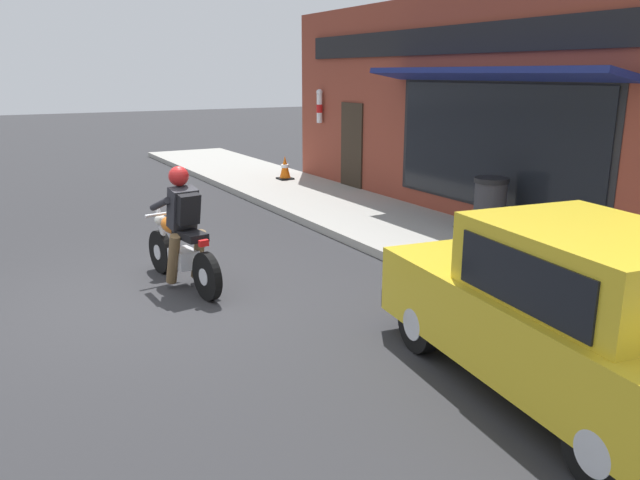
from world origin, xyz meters
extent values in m
plane|color=#2B2B2D|center=(0.00, 0.00, 0.00)|extent=(80.00, 80.00, 0.00)
cube|color=#9E9B93|center=(4.77, 3.00, 0.07)|extent=(2.60, 22.00, 0.14)
cube|color=brown|center=(6.32, 1.94, 2.10)|extent=(0.50, 11.28, 4.20)
cube|color=black|center=(6.05, 0.53, 1.55)|extent=(0.04, 4.74, 2.10)
cube|color=black|center=(6.07, 0.53, 1.55)|extent=(0.02, 4.96, 2.20)
cube|color=#2D2319|center=(6.05, 5.04, 1.05)|extent=(0.04, 0.90, 2.10)
cube|color=navy|center=(5.72, 0.53, 2.75)|extent=(0.81, 5.42, 0.24)
cube|color=black|center=(6.04, 1.94, 3.35)|extent=(0.06, 9.59, 0.50)
cylinder|color=white|center=(5.97, 6.45, 1.90)|extent=(0.14, 0.14, 0.70)
cylinder|color=red|center=(5.97, 6.45, 1.90)|extent=(0.15, 0.15, 0.20)
sphere|color=silver|center=(5.97, 6.45, 2.30)|extent=(0.16, 0.16, 0.16)
cylinder|color=black|center=(0.38, 1.08, 0.31)|extent=(0.19, 0.63, 0.62)
cylinder|color=silver|center=(0.38, 1.08, 0.31)|extent=(0.15, 0.23, 0.22)
cylinder|color=black|center=(0.58, -0.31, 0.31)|extent=(0.19, 0.63, 0.62)
cylinder|color=silver|center=(0.58, -0.31, 0.31)|extent=(0.15, 0.23, 0.22)
cube|color=silver|center=(0.49, 0.33, 0.39)|extent=(0.34, 0.44, 0.24)
ellipsoid|color=orange|center=(0.45, 0.58, 0.80)|extent=(0.37, 0.56, 0.24)
cube|color=black|center=(0.52, 0.11, 0.76)|extent=(0.34, 0.59, 0.10)
cylinder|color=silver|center=(0.39, 0.98, 0.62)|extent=(0.12, 0.33, 0.68)
cylinder|color=silver|center=(0.41, 0.86, 0.91)|extent=(0.56, 0.12, 0.04)
sphere|color=silver|center=(0.39, 1.03, 0.79)|extent=(0.16, 0.16, 0.16)
cylinder|color=silver|center=(0.70, -0.04, 0.29)|extent=(0.16, 0.56, 0.08)
cube|color=red|center=(0.58, -0.26, 0.73)|extent=(0.13, 0.08, 0.08)
cylinder|color=brown|center=(0.32, 0.24, 0.43)|extent=(0.19, 0.37, 0.71)
cylinder|color=brown|center=(0.68, 0.29, 0.43)|extent=(0.19, 0.37, 0.71)
cube|color=#232328|center=(0.50, 0.28, 1.08)|extent=(0.38, 0.37, 0.57)
cylinder|color=#232328|center=(0.26, 0.49, 1.12)|extent=(0.16, 0.53, 0.26)
cylinder|color=#232328|center=(0.66, 0.55, 1.12)|extent=(0.16, 0.53, 0.26)
sphere|color=#A51919|center=(0.49, 0.34, 1.49)|extent=(0.26, 0.26, 0.26)
cube|color=black|center=(0.52, 0.13, 1.10)|extent=(0.31, 0.28, 0.42)
cylinder|color=black|center=(1.98, -2.80, 0.30)|extent=(0.25, 0.62, 0.60)
cylinder|color=silver|center=(1.98, -2.80, 0.30)|extent=(0.24, 0.35, 0.33)
cylinder|color=black|center=(3.41, -2.98, 0.30)|extent=(0.25, 0.62, 0.60)
cylinder|color=silver|center=(3.41, -2.98, 0.30)|extent=(0.24, 0.35, 0.33)
cylinder|color=black|center=(1.67, -5.18, 0.30)|extent=(0.25, 0.62, 0.60)
cylinder|color=silver|center=(1.67, -5.18, 0.30)|extent=(0.24, 0.35, 0.33)
cube|color=gold|center=(2.54, -4.08, 0.60)|extent=(2.10, 3.88, 0.70)
cube|color=gold|center=(2.51, -4.33, 1.24)|extent=(1.67, 2.07, 0.66)
cube|color=black|center=(2.62, -3.47, 1.19)|extent=(1.36, 0.51, 0.51)
cube|color=black|center=(1.79, -4.24, 1.22)|extent=(0.22, 1.51, 0.46)
cube|color=silver|center=(2.27, -2.17, 0.72)|extent=(0.24, 0.07, 0.14)
cube|color=silver|center=(3.28, -2.30, 0.72)|extent=(0.24, 0.07, 0.14)
cube|color=#28282B|center=(2.77, -2.27, 0.35)|extent=(1.61, 0.32, 0.20)
cylinder|color=red|center=(4.10, -3.14, 0.22)|extent=(0.24, 0.24, 0.16)
cylinder|color=red|center=(4.10, -3.14, 0.59)|extent=(0.18, 0.18, 0.58)
sphere|color=red|center=(4.10, -3.14, 0.92)|extent=(0.20, 0.20, 0.20)
cylinder|color=red|center=(3.97, -3.14, 0.64)|extent=(0.10, 0.08, 0.08)
cylinder|color=red|center=(4.23, -3.14, 0.64)|extent=(0.10, 0.08, 0.08)
cylinder|color=#2D2D33|center=(5.55, -0.06, 0.59)|extent=(0.52, 0.52, 0.90)
cylinder|color=black|center=(5.55, -0.06, 1.08)|extent=(0.56, 0.56, 0.08)
cube|color=black|center=(5.12, 6.73, 0.16)|extent=(0.36, 0.36, 0.04)
cone|color=orange|center=(5.12, 6.73, 0.46)|extent=(0.28, 0.28, 0.56)
cylinder|color=white|center=(5.12, 6.73, 0.48)|extent=(0.20, 0.20, 0.08)
camera|label=1|loc=(-1.80, -7.47, 2.78)|focal=35.00mm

